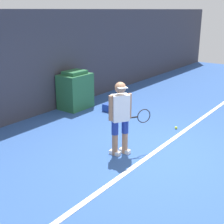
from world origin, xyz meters
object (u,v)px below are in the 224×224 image
Objects in this scene: tennis_player at (121,116)px; covered_chair at (75,90)px; tennis_ball at (176,128)px; equipment_bag at (113,106)px.

covered_chair is at bearing 90.38° from tennis_player.
tennis_player is at bearing 170.86° from tennis_ball.
tennis_ball is (1.97, -0.32, -0.80)m from tennis_player.
tennis_ball is 0.10× the size of equipment_bag.
tennis_player reaches higher than covered_chair.
covered_chair is at bearing 118.71° from equipment_bag.
equipment_bag is (0.35, 2.22, 0.07)m from tennis_ball.
covered_chair reaches higher than tennis_ball.
tennis_player is at bearing -140.62° from equipment_bag.
equipment_bag is (2.32, 1.90, -0.72)m from tennis_player.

